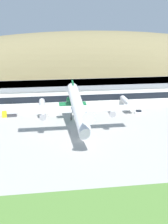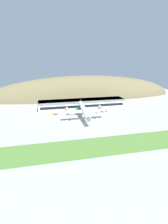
{
  "view_description": "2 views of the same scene",
  "coord_description": "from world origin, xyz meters",
  "views": [
    {
      "loc": [
        -14.3,
        -97.7,
        40.16
      ],
      "look_at": [
        0.87,
        3.88,
        9.09
      ],
      "focal_mm": 50.0,
      "sensor_mm": 36.0,
      "label": 1
    },
    {
      "loc": [
        -35.85,
        -144.08,
        56.52
      ],
      "look_at": [
        -1.81,
        3.73,
        9.53
      ],
      "focal_mm": 28.0,
      "sensor_mm": 36.0,
      "label": 2
    }
  ],
  "objects": [
    {
      "name": "service_car_0",
      "position": [
        -8.51,
        31.44,
        0.67
      ],
      "size": [
        4.41,
        2.02,
        1.63
      ],
      "color": "silver",
      "rests_on": "ground_plane"
    },
    {
      "name": "terminal_building",
      "position": [
        6.18,
        48.9,
        5.91
      ],
      "size": [
        100.62,
        18.0,
        10.42
      ],
      "color": "white",
      "rests_on": "ground_plane"
    },
    {
      "name": "jetway_0",
      "position": [
        -13.02,
        32.29,
        3.99
      ],
      "size": [
        3.38,
        14.72,
        5.43
      ],
      "color": "silver",
      "rests_on": "ground_plane"
    },
    {
      "name": "ground_plane",
      "position": [
        0.0,
        0.0,
        0.0
      ],
      "size": [
        382.15,
        382.15,
        0.0
      ],
      "primitive_type": "plane",
      "color": "#ADAAA3"
    },
    {
      "name": "jetway_1",
      "position": [
        24.67,
        32.57,
        3.99
      ],
      "size": [
        3.38,
        14.19,
        5.43
      ],
      "color": "silver",
      "rests_on": "ground_plane"
    },
    {
      "name": "service_car_1",
      "position": [
        28.73,
        27.63,
        0.63
      ],
      "size": [
        3.93,
        1.91,
        1.53
      ],
      "color": "silver",
      "rests_on": "ground_plane"
    },
    {
      "name": "fuel_truck",
      "position": [
        -26.83,
        31.64,
        1.5
      ],
      "size": [
        6.15,
        2.58,
        3.22
      ],
      "color": "gold",
      "rests_on": "ground_plane"
    },
    {
      "name": "cargo_airplane",
      "position": [
        -0.96,
        6.44,
        9.9
      ],
      "size": [
        40.92,
        46.3,
        12.75
      ],
      "color": "silver"
    },
    {
      "name": "grass_strip_foreground",
      "position": [
        0.0,
        -44.22,
        0.04
      ],
      "size": [
        343.94,
        26.07,
        0.08
      ],
      "primitive_type": "cube",
      "color": "#568438",
      "rests_on": "ground_plane"
    },
    {
      "name": "hill_backdrop",
      "position": [
        20.79,
        106.19,
        0.0
      ],
      "size": [
        280.57,
        56.99,
        64.77
      ],
      "primitive_type": "ellipsoid",
      "color": "olive",
      "rests_on": "ground_plane"
    },
    {
      "name": "traffic_cone_0",
      "position": [
        3.09,
        16.67,
        0.28
      ],
      "size": [
        0.52,
        0.52,
        0.58
      ],
      "color": "orange",
      "rests_on": "ground_plane"
    }
  ]
}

